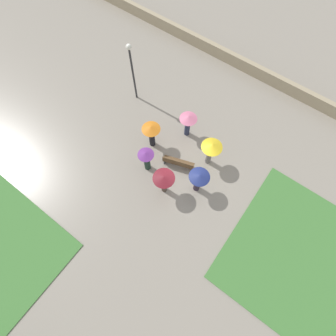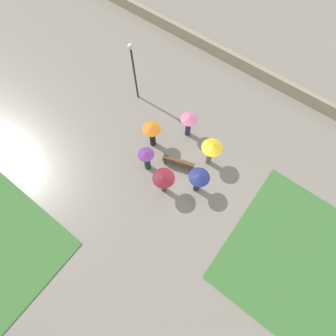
% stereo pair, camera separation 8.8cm
% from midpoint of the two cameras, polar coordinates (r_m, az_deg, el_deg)
% --- Properties ---
extents(ground_plane, '(90.00, 90.00, 0.00)m').
position_cam_midpoint_polar(ground_plane, '(15.31, 4.49, -1.88)').
color(ground_plane, gray).
extents(lawn_patch_near, '(8.37, 7.40, 0.06)m').
position_cam_midpoint_polar(lawn_patch_near, '(15.88, 29.09, -18.61)').
color(lawn_patch_near, '#427A38').
rests_on(lawn_patch_near, ground_plane).
extents(parapet_wall, '(45.00, 0.35, 0.89)m').
position_cam_midpoint_polar(parapet_wall, '(20.08, 20.67, 18.22)').
color(parapet_wall, tan).
rests_on(parapet_wall, ground_plane).
extents(park_bench, '(1.87, 0.99, 0.90)m').
position_cam_midpoint_polar(park_bench, '(15.11, 2.46, 1.09)').
color(park_bench, brown).
rests_on(park_bench, ground_plane).
extents(lamp_post, '(0.32, 0.32, 4.23)m').
position_cam_midpoint_polar(lamp_post, '(16.42, -7.40, 21.24)').
color(lamp_post, '#2D2D30').
rests_on(lamp_post, ground_plane).
extents(crowd_person_purple, '(0.90, 0.90, 1.86)m').
position_cam_midpoint_polar(crowd_person_purple, '(14.45, -4.52, 2.22)').
color(crowd_person_purple, '#1E3328').
rests_on(crowd_person_purple, ground_plane).
extents(crowd_person_maroon, '(1.17, 1.17, 1.90)m').
position_cam_midpoint_polar(crowd_person_maroon, '(13.64, -0.77, -2.67)').
color(crowd_person_maroon, '#47382D').
rests_on(crowd_person_maroon, ground_plane).
extents(crowd_person_pink, '(1.04, 1.04, 1.83)m').
position_cam_midpoint_polar(crowd_person_pink, '(15.53, 4.72, 10.07)').
color(crowd_person_pink, '#282D47').
rests_on(crowd_person_pink, ground_plane).
extents(crowd_person_yellow, '(1.17, 1.17, 2.01)m').
position_cam_midpoint_polar(crowd_person_yellow, '(14.47, 9.63, 4.02)').
color(crowd_person_yellow, slate).
rests_on(crowd_person_yellow, ground_plane).
extents(crowd_person_navy, '(1.11, 1.11, 1.89)m').
position_cam_midpoint_polar(crowd_person_navy, '(13.87, 6.81, -2.60)').
color(crowd_person_navy, '#2D2333').
rests_on(crowd_person_navy, ground_plane).
extents(crowd_person_orange, '(1.07, 1.07, 1.91)m').
position_cam_midpoint_polar(crowd_person_orange, '(15.08, -3.36, 7.88)').
color(crowd_person_orange, black).
rests_on(crowd_person_orange, ground_plane).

